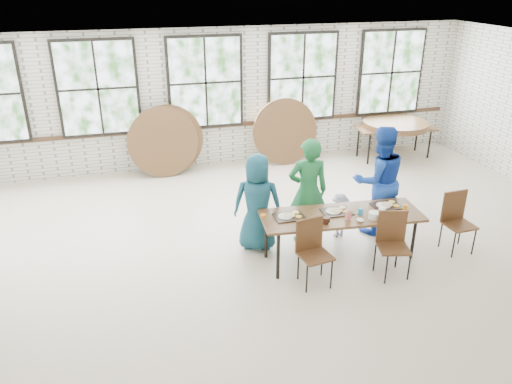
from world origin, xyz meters
TOP-DOWN VIEW (x-y plane):
  - room at (0.00, 4.44)m, footprint 12.00×12.00m
  - dining_table at (1.19, -0.05)m, footprint 2.46×1.02m
  - chair_near_left at (0.55, -0.52)m, footprint 0.48×0.47m
  - chair_near_right at (1.74, -0.62)m, footprint 0.51×0.49m
  - chair_spare at (3.05, -0.26)m, footprint 0.44×0.42m
  - adult_teal at (0.08, 0.60)m, footprint 0.88×0.72m
  - adult_green at (0.90, 0.60)m, footprint 0.69×0.51m
  - toddler at (1.48, 0.60)m, footprint 0.53×0.36m
  - adult_blue at (2.14, 0.60)m, footprint 0.93×0.74m
  - storage_table at (4.30, 3.81)m, footprint 1.87×0.93m
  - tabletop_clutter at (1.30, -0.10)m, footprint 2.01×0.63m
  - round_tops_stacked at (4.30, 3.81)m, footprint 1.50×1.50m
  - round_tops_leaning at (-0.06, 4.15)m, footprint 4.22×0.40m

SIDE VIEW (x-z plane):
  - toddler at x=1.48m, z-range 0.00..0.75m
  - chair_near_left at x=0.55m, z-range 0.08..1.03m
  - chair_near_right at x=1.74m, z-range 0.08..1.03m
  - chair_spare at x=3.05m, z-range 0.08..1.03m
  - storage_table at x=4.30m, z-range 0.32..1.06m
  - dining_table at x=1.19m, z-range 0.32..1.06m
  - round_tops_leaning at x=-0.06m, z-range -0.01..1.48m
  - tabletop_clutter at x=1.30m, z-range 0.71..0.82m
  - adult_teal at x=0.08m, z-range 0.00..1.56m
  - round_tops_stacked at x=4.30m, z-range 0.74..0.87m
  - adult_green at x=0.90m, z-range 0.00..1.74m
  - adult_blue at x=2.14m, z-range 0.00..1.84m
  - room at x=0.00m, z-range -4.17..7.83m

